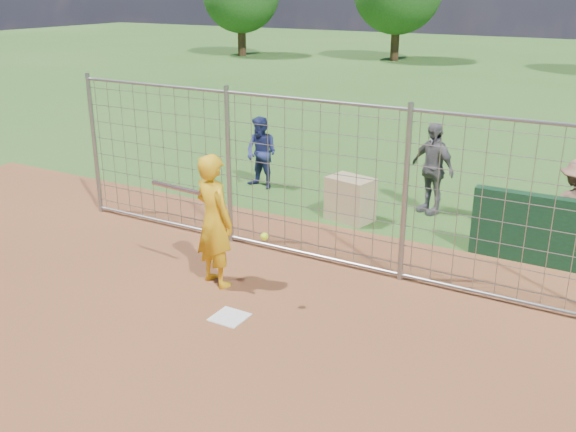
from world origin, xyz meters
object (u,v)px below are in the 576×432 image
Objects in this scene: bystander_a at (261,153)px; batter at (214,221)px; bystander_c at (576,210)px; bystander_b at (432,168)px; equipment_bin at (350,199)px.

batter is at bearing -58.98° from bystander_a.
bystander_a is at bearing -48.79° from batter.
bystander_a is 0.94× the size of bystander_c.
bystander_a is at bearing -9.06° from bystander_c.
bystander_b is at bearing -93.24° from batter.
bystander_b is (1.68, 4.53, -0.10)m from batter.
bystander_c reaches higher than equipment_bin.
bystander_b is 1.08× the size of bystander_c.
equipment_bin is at bearing -82.13° from batter.
bystander_a is at bearing -148.51° from bystander_b.
bystander_b reaches higher than bystander_c.
bystander_a is 0.87× the size of bystander_b.
equipment_bin is (-3.73, -0.15, -0.40)m from bystander_c.
bystander_c is at bearing -123.36° from batter.
bystander_b reaches higher than bystander_a.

